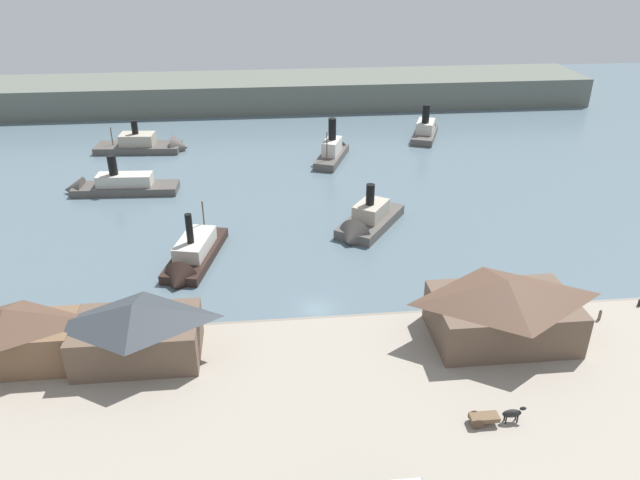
{
  "coord_description": "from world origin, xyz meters",
  "views": [
    {
      "loc": [
        -6.62,
        -68.55,
        45.9
      ],
      "look_at": [
        2.16,
        16.7,
        2.0
      ],
      "focal_mm": 33.83,
      "sensor_mm": 36.0,
      "label": 1
    }
  ],
  "objects_px": {
    "ferry_shed_west_terminal": "(504,309)",
    "mooring_post_east": "(640,303)",
    "ferry_shed_customs_shed": "(136,331)",
    "ferry_shed_east_terminal": "(10,336)",
    "ferry_departing_north": "(366,223)",
    "ferry_approaching_west": "(426,130)",
    "horse_cart": "(495,416)",
    "ferry_mid_harbor": "(151,145)",
    "ferry_moored_east": "(191,258)",
    "ferry_near_quay": "(112,186)",
    "pedestrian_near_cart": "(600,315)",
    "ferry_moored_west": "(333,151)"
  },
  "relations": [
    {
      "from": "ferry_mid_harbor",
      "to": "ferry_approaching_west",
      "type": "bearing_deg",
      "value": 3.79
    },
    {
      "from": "mooring_post_east",
      "to": "ferry_mid_harbor",
      "type": "relative_size",
      "value": 0.04
    },
    {
      "from": "ferry_near_quay",
      "to": "ferry_mid_harbor",
      "type": "height_order",
      "value": "ferry_near_quay"
    },
    {
      "from": "ferry_shed_east_terminal",
      "to": "horse_cart",
      "type": "xyz_separation_m",
      "value": [
        51.77,
        -15.18,
        -2.81
      ]
    },
    {
      "from": "ferry_shed_east_terminal",
      "to": "ferry_approaching_west",
      "type": "xyz_separation_m",
      "value": [
        70.82,
        84.17,
        -3.21
      ]
    },
    {
      "from": "ferry_shed_customs_shed",
      "to": "ferry_near_quay",
      "type": "bearing_deg",
      "value": 104.42
    },
    {
      "from": "ferry_shed_west_terminal",
      "to": "ferry_moored_west",
      "type": "distance_m",
      "value": 71.91
    },
    {
      "from": "mooring_post_east",
      "to": "ferry_mid_harbor",
      "type": "height_order",
      "value": "ferry_mid_harbor"
    },
    {
      "from": "mooring_post_east",
      "to": "ferry_near_quay",
      "type": "height_order",
      "value": "ferry_near_quay"
    },
    {
      "from": "ferry_near_quay",
      "to": "ferry_moored_west",
      "type": "bearing_deg",
      "value": 18.57
    },
    {
      "from": "pedestrian_near_cart",
      "to": "mooring_post_east",
      "type": "height_order",
      "value": "pedestrian_near_cart"
    },
    {
      "from": "ferry_shed_west_terminal",
      "to": "ferry_near_quay",
      "type": "bearing_deg",
      "value": 136.17
    },
    {
      "from": "ferry_moored_west",
      "to": "ferry_shed_west_terminal",
      "type": "bearing_deg",
      "value": -80.35
    },
    {
      "from": "ferry_shed_west_terminal",
      "to": "ferry_moored_east",
      "type": "distance_m",
      "value": 46.69
    },
    {
      "from": "ferry_moored_east",
      "to": "pedestrian_near_cart",
      "type": "bearing_deg",
      "value": -22.15
    },
    {
      "from": "ferry_mid_harbor",
      "to": "ferry_moored_east",
      "type": "height_order",
      "value": "ferry_moored_east"
    },
    {
      "from": "ferry_shed_west_terminal",
      "to": "horse_cart",
      "type": "height_order",
      "value": "ferry_shed_west_terminal"
    },
    {
      "from": "mooring_post_east",
      "to": "ferry_approaching_west",
      "type": "height_order",
      "value": "ferry_approaching_west"
    },
    {
      "from": "ferry_near_quay",
      "to": "pedestrian_near_cart",
      "type": "bearing_deg",
      "value": -36.52
    },
    {
      "from": "ferry_near_quay",
      "to": "ferry_approaching_west",
      "type": "distance_m",
      "value": 76.79
    },
    {
      "from": "ferry_shed_west_terminal",
      "to": "ferry_near_quay",
      "type": "distance_m",
      "value": 80.17
    },
    {
      "from": "ferry_shed_customs_shed",
      "to": "mooring_post_east",
      "type": "bearing_deg",
      "value": 3.78
    },
    {
      "from": "ferry_departing_north",
      "to": "mooring_post_east",
      "type": "bearing_deg",
      "value": -41.55
    },
    {
      "from": "ferry_near_quay",
      "to": "ferry_departing_north",
      "type": "distance_m",
      "value": 51.65
    },
    {
      "from": "ferry_shed_east_terminal",
      "to": "ferry_approaching_west",
      "type": "relative_size",
      "value": 0.87
    },
    {
      "from": "mooring_post_east",
      "to": "ferry_moored_east",
      "type": "distance_m",
      "value": 63.98
    },
    {
      "from": "ferry_shed_customs_shed",
      "to": "ferry_departing_north",
      "type": "distance_m",
      "value": 46.41
    },
    {
      "from": "ferry_shed_east_terminal",
      "to": "ferry_shed_west_terminal",
      "type": "height_order",
      "value": "ferry_shed_west_terminal"
    },
    {
      "from": "ferry_shed_west_terminal",
      "to": "ferry_approaching_west",
      "type": "xyz_separation_m",
      "value": [
        13.08,
        85.1,
        -3.57
      ]
    },
    {
      "from": "ferry_shed_east_terminal",
      "to": "mooring_post_east",
      "type": "distance_m",
      "value": 79.12
    },
    {
      "from": "horse_cart",
      "to": "pedestrian_near_cart",
      "type": "relative_size",
      "value": 3.72
    },
    {
      "from": "pedestrian_near_cart",
      "to": "ferry_moored_east",
      "type": "distance_m",
      "value": 58.24
    },
    {
      "from": "ferry_approaching_west",
      "to": "ferry_near_quay",
      "type": "bearing_deg",
      "value": -157.29
    },
    {
      "from": "ferry_shed_west_terminal",
      "to": "ferry_moored_west",
      "type": "xyz_separation_m",
      "value": [
        -12.04,
        70.81,
        -3.4
      ]
    },
    {
      "from": "ferry_mid_harbor",
      "to": "horse_cart",
      "type": "bearing_deg",
      "value": -63.16
    },
    {
      "from": "ferry_mid_harbor",
      "to": "ferry_moored_east",
      "type": "distance_m",
      "value": 58.27
    },
    {
      "from": "ferry_departing_north",
      "to": "ferry_moored_west",
      "type": "height_order",
      "value": "ferry_moored_west"
    },
    {
      "from": "ferry_shed_west_terminal",
      "to": "pedestrian_near_cart",
      "type": "relative_size",
      "value": 11.04
    },
    {
      "from": "ferry_departing_north",
      "to": "pedestrian_near_cart",
      "type": "bearing_deg",
      "value": -51.01
    },
    {
      "from": "ferry_shed_west_terminal",
      "to": "ferry_departing_north",
      "type": "distance_m",
      "value": 35.37
    },
    {
      "from": "ferry_shed_west_terminal",
      "to": "mooring_post_east",
      "type": "xyz_separation_m",
      "value": [
        21.21,
        4.77,
        -3.64
      ]
    },
    {
      "from": "ferry_shed_west_terminal",
      "to": "ferry_shed_east_terminal",
      "type": "bearing_deg",
      "value": 179.08
    },
    {
      "from": "mooring_post_east",
      "to": "ferry_moored_east",
      "type": "relative_size",
      "value": 0.05
    },
    {
      "from": "ferry_departing_north",
      "to": "ferry_mid_harbor",
      "type": "bearing_deg",
      "value": 132.24
    },
    {
      "from": "ferry_shed_customs_shed",
      "to": "ferry_approaching_west",
      "type": "bearing_deg",
      "value": 56.17
    },
    {
      "from": "ferry_departing_north",
      "to": "ferry_approaching_west",
      "type": "relative_size",
      "value": 1.04
    },
    {
      "from": "ferry_moored_west",
      "to": "ferry_mid_harbor",
      "type": "bearing_deg",
      "value": 166.81
    },
    {
      "from": "ferry_shed_east_terminal",
      "to": "ferry_shed_customs_shed",
      "type": "relative_size",
      "value": 1.0
    },
    {
      "from": "ferry_shed_east_terminal",
      "to": "ferry_mid_harbor",
      "type": "distance_m",
      "value": 79.9
    },
    {
      "from": "ferry_near_quay",
      "to": "ferry_moored_east",
      "type": "distance_m",
      "value": 36.11
    }
  ]
}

